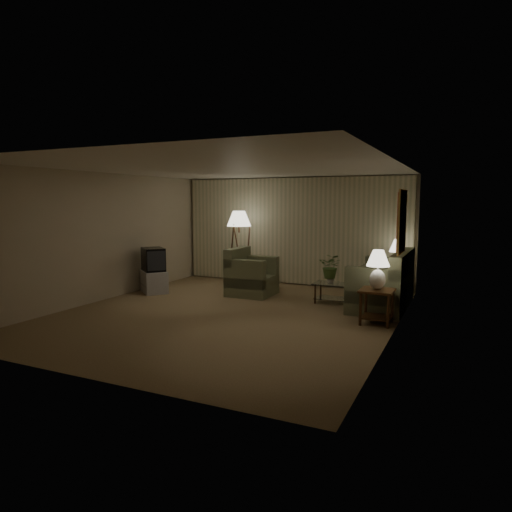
{
  "coord_description": "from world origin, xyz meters",
  "views": [
    {
      "loc": [
        3.99,
        -7.39,
        2.11
      ],
      "look_at": [
        0.29,
        0.6,
        1.04
      ],
      "focal_mm": 32.0,
      "sensor_mm": 36.0,
      "label": 1
    }
  ],
  "objects": [
    {
      "name": "ground",
      "position": [
        0.0,
        0.0,
        0.0
      ],
      "size": [
        7.0,
        7.0,
        0.0
      ],
      "primitive_type": "plane",
      "color": "#937751",
      "rests_on": "ground"
    },
    {
      "name": "tv_cabinet",
      "position": [
        -2.55,
        1.08,
        0.25
      ],
      "size": [
        1.29,
        1.28,
        0.5
      ],
      "primitive_type": "cube",
      "rotation": [
        0.0,
        0.0,
        -0.7
      ],
      "color": "#B4B4B7",
      "rests_on": "ground"
    },
    {
      "name": "coffee_table",
      "position": [
        1.64,
        1.69,
        0.27
      ],
      "size": [
        0.98,
        0.53,
        0.41
      ],
      "color": "silver",
      "rests_on": "ground"
    },
    {
      "name": "ottoman",
      "position": [
        -0.48,
        2.64,
        0.18
      ],
      "size": [
        0.61,
        0.61,
        0.36
      ],
      "primitive_type": "cylinder",
      "rotation": [
        0.0,
        0.0,
        0.16
      ],
      "color": "#964B33",
      "rests_on": "ground"
    },
    {
      "name": "side_table_far",
      "position": [
        2.65,
        2.9,
        0.4
      ],
      "size": [
        0.49,
        0.41,
        0.6
      ],
      "color": "#34190E",
      "rests_on": "ground"
    },
    {
      "name": "room_shell",
      "position": [
        0.02,
        1.51,
        1.75
      ],
      "size": [
        6.04,
        7.02,
        2.72
      ],
      "color": "#C5B397",
      "rests_on": "ground"
    },
    {
      "name": "book",
      "position": [
        1.89,
        1.59,
        0.42
      ],
      "size": [
        0.2,
        0.26,
        0.02
      ],
      "primitive_type": "imported",
      "rotation": [
        0.0,
        0.0,
        0.07
      ],
      "color": "olive",
      "rests_on": "coffee_table"
    },
    {
      "name": "vase",
      "position": [
        1.49,
        1.69,
        0.49
      ],
      "size": [
        0.17,
        0.17,
        0.15
      ],
      "primitive_type": "imported",
      "rotation": [
        0.0,
        0.0,
        -0.21
      ],
      "color": "silver",
      "rests_on": "coffee_table"
    },
    {
      "name": "side_table_near",
      "position": [
        2.65,
        0.44,
        0.41
      ],
      "size": [
        0.56,
        0.56,
        0.6
      ],
      "color": "#34190E",
      "rests_on": "ground"
    },
    {
      "name": "table_lamp_far",
      "position": [
        2.65,
        2.9,
        1.0
      ],
      "size": [
        0.39,
        0.39,
        0.67
      ],
      "color": "silver",
      "rests_on": "side_table_far"
    },
    {
      "name": "flowers",
      "position": [
        1.49,
        1.69,
        0.82
      ],
      "size": [
        0.48,
        0.42,
        0.51
      ],
      "primitive_type": "imported",
      "rotation": [
        0.0,
        0.0,
        -0.05
      ],
      "color": "#4C7132",
      "rests_on": "vase"
    },
    {
      "name": "floor_lamp",
      "position": [
        -1.16,
        2.72,
        0.97
      ],
      "size": [
        0.6,
        0.6,
        1.86
      ],
      "color": "#34190E",
      "rests_on": "ground"
    },
    {
      "name": "crt_tv",
      "position": [
        -2.55,
        1.08,
        0.77
      ],
      "size": [
        1.06,
        1.06,
        0.53
      ],
      "primitive_type": "cube",
      "rotation": [
        0.0,
        0.0,
        -0.7
      ],
      "color": "black",
      "rests_on": "tv_cabinet"
    },
    {
      "name": "sofa",
      "position": [
        2.5,
        1.79,
        0.45
      ],
      "size": [
        2.02,
        1.04,
        0.89
      ],
      "rotation": [
        0.0,
        0.0,
        -1.58
      ],
      "color": "#68704F",
      "rests_on": "ground"
    },
    {
      "name": "armchair",
      "position": [
        -0.34,
        1.75,
        0.42
      ],
      "size": [
        1.01,
        0.96,
        0.83
      ],
      "rotation": [
        0.0,
        0.0,
        1.58
      ],
      "color": "#68704F",
      "rests_on": "ground"
    },
    {
      "name": "table_lamp_near",
      "position": [
        2.65,
        0.44,
        1.0
      ],
      "size": [
        0.4,
        0.4,
        0.68
      ],
      "color": "silver",
      "rests_on": "side_table_near"
    }
  ]
}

